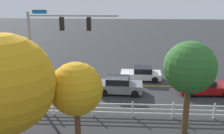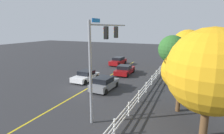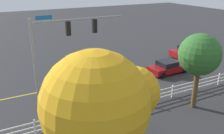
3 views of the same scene
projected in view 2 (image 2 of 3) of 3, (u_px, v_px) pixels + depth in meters
name	position (u px, v px, depth m)	size (l,w,h in m)	color
ground_plane	(87.00, 89.00, 20.65)	(120.00, 120.00, 0.00)	#2D2D30
lane_center_stripe	(103.00, 80.00, 24.23)	(28.00, 0.16, 0.01)	gold
signal_assembly	(102.00, 49.00, 13.81)	(6.84, 0.38, 7.42)	gray
car_0	(125.00, 70.00, 26.96)	(4.59, 2.17, 1.37)	maroon
car_1	(118.00, 61.00, 33.55)	(4.23, 2.06, 1.46)	maroon
car_2	(86.00, 76.00, 23.55)	(4.13, 2.14, 1.36)	silver
car_3	(104.00, 84.00, 20.19)	(3.99, 2.08, 1.48)	slate
white_rail_fence	(149.00, 83.00, 20.69)	(26.10, 0.10, 1.15)	white
tree_0	(200.00, 46.00, 24.32)	(4.24, 4.24, 6.50)	brown
tree_1	(210.00, 72.00, 10.65)	(5.15, 5.15, 6.87)	brown
tree_2	(187.00, 45.00, 28.20)	(4.84, 4.84, 6.51)	brown
tree_3	(172.00, 49.00, 20.72)	(3.16, 3.16, 5.97)	brown
tree_4	(181.00, 71.00, 14.46)	(3.08, 3.08, 4.97)	brown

